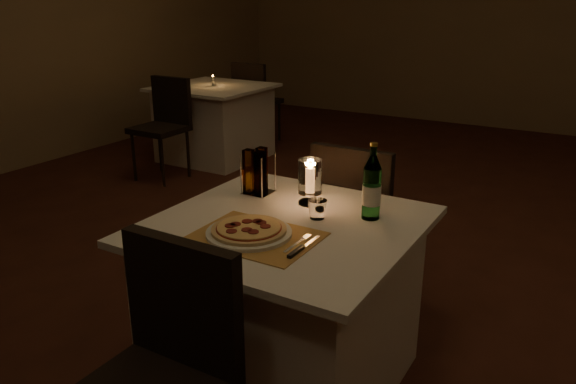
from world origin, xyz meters
The scene contains 18 objects.
floor centered at (0.00, 0.00, -0.01)m, with size 8.00×10.00×0.02m, color #471F17.
wall_back centered at (0.00, 5.01, 1.50)m, with size 8.00×0.02×3.00m, color #8F7453.
main_table centered at (-0.17, -0.62, 0.37)m, with size 1.00×1.00×0.74m.
chair_near centered at (-0.17, -1.34, 0.55)m, with size 0.42×0.42×0.90m.
chair_far centered at (-0.17, 0.09, 0.55)m, with size 0.42×0.42×0.90m.
placemat centered at (-0.19, -0.80, 0.74)m, with size 0.45×0.34×0.00m, color #C08842.
plate centered at (-0.22, -0.80, 0.75)m, with size 0.32×0.32×0.01m, color white.
pizza centered at (-0.22, -0.80, 0.77)m, with size 0.28×0.28×0.02m.
fork centered at (-0.03, -0.77, 0.75)m, with size 0.02×0.18×0.00m.
knife centered at (0.01, -0.83, 0.75)m, with size 0.02×0.22×0.01m.
tumbler centered at (-0.08, -0.52, 0.78)m, with size 0.08×0.08×0.08m, color white, non-canonical shape.
water_bottle centered at (0.10, -0.41, 0.86)m, with size 0.07×0.07×0.31m.
hurricane_candle centered at (-0.19, -0.39, 0.85)m, with size 0.10×0.10×0.20m.
cruet_caddy centered at (-0.45, -0.40, 0.84)m, with size 0.12×0.12×0.21m.
neighbor_table_left centered at (-2.60, 2.05, 0.37)m, with size 1.00×1.00×0.74m.
neighbor_chair_la centered at (-2.60, 1.34, 0.55)m, with size 0.42×0.42×0.90m.
neighbor_chair_lb centered at (-2.60, 2.77, 0.55)m, with size 0.42×0.42×0.90m.
neighbor_candle_left centered at (-2.60, 2.05, 0.79)m, with size 0.03×0.03×0.11m.
Camera 1 is at (0.87, -2.37, 1.58)m, focal length 35.00 mm.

